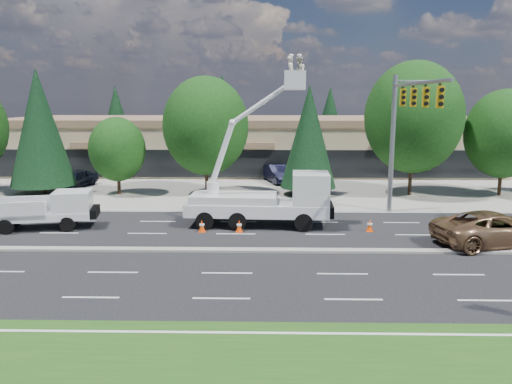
{
  "coord_description": "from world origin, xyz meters",
  "views": [
    {
      "loc": [
        1.67,
        -23.81,
        7.45
      ],
      "look_at": [
        1.13,
        3.23,
        2.4
      ],
      "focal_mm": 35.0,
      "sensor_mm": 36.0,
      "label": 1
    }
  ],
  "objects_px": {
    "signal_mast": "(403,122)",
    "bucket_truck": "(270,191)",
    "utility_pickup": "(49,213)",
    "minivan": "(495,229)"
  },
  "relations": [
    {
      "from": "utility_pickup",
      "to": "signal_mast",
      "type": "bearing_deg",
      "value": -3.9
    },
    {
      "from": "bucket_truck",
      "to": "minivan",
      "type": "bearing_deg",
      "value": -15.21
    },
    {
      "from": "signal_mast",
      "to": "minivan",
      "type": "xyz_separation_m",
      "value": [
        3.47,
        -5.71,
        -5.18
      ]
    },
    {
      "from": "signal_mast",
      "to": "bucket_truck",
      "type": "xyz_separation_m",
      "value": [
        -8.13,
        -1.92,
        -3.94
      ]
    },
    {
      "from": "signal_mast",
      "to": "utility_pickup",
      "type": "distance_m",
      "value": 21.81
    },
    {
      "from": "utility_pickup",
      "to": "bucket_truck",
      "type": "bearing_deg",
      "value": -7.64
    },
    {
      "from": "signal_mast",
      "to": "bucket_truck",
      "type": "bearing_deg",
      "value": -166.71
    },
    {
      "from": "bucket_truck",
      "to": "minivan",
      "type": "height_order",
      "value": "bucket_truck"
    },
    {
      "from": "utility_pickup",
      "to": "minivan",
      "type": "distance_m",
      "value": 24.66
    },
    {
      "from": "signal_mast",
      "to": "minivan",
      "type": "relative_size",
      "value": 1.61
    }
  ]
}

